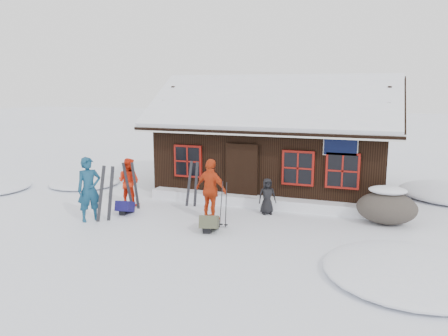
{
  "coord_description": "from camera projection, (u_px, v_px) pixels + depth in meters",
  "views": [
    {
      "loc": [
        5.24,
        -11.42,
        3.95
      ],
      "look_at": [
        0.45,
        1.89,
        1.3
      ],
      "focal_mm": 35.0,
      "sensor_mm": 36.0,
      "label": 1
    }
  ],
  "objects": [
    {
      "name": "ground",
      "position": [
        188.0,
        221.0,
        13.03
      ],
      "size": [
        120.0,
        120.0,
        0.0
      ],
      "primitive_type": "plane",
      "color": "white",
      "rests_on": "ground"
    },
    {
      "name": "mountain_hut",
      "position": [
        277.0,
        149.0,
        16.85
      ],
      "size": [
        8.9,
        6.09,
        4.42
      ],
      "color": "black",
      "rests_on": "ground"
    },
    {
      "name": "snow_drift",
      "position": [
        257.0,
        201.0,
        14.58
      ],
      "size": [
        7.6,
        0.6,
        0.35
      ],
      "primitive_type": "cube",
      "color": "white",
      "rests_on": "ground"
    },
    {
      "name": "snow_mounds",
      "position": [
        258.0,
        210.0,
        14.21
      ],
      "size": [
        20.6,
        13.2,
        0.48
      ],
      "color": "white",
      "rests_on": "ground"
    },
    {
      "name": "skier_teal",
      "position": [
        89.0,
        189.0,
        12.86
      ],
      "size": [
        0.8,
        0.84,
        1.92
      ],
      "primitive_type": "imported",
      "rotation": [
        0.0,
        0.0,
        0.9
      ],
      "color": "navy",
      "rests_on": "ground"
    },
    {
      "name": "skier_orange_left",
      "position": [
        129.0,
        182.0,
        14.64
      ],
      "size": [
        0.8,
        0.64,
        1.6
      ],
      "primitive_type": "imported",
      "rotation": [
        0.0,
        0.0,
        3.1
      ],
      "color": "red",
      "rests_on": "ground"
    },
    {
      "name": "skier_orange_right",
      "position": [
        211.0,
        190.0,
        12.91
      ],
      "size": [
        1.18,
        0.76,
        1.86
      ],
      "primitive_type": "imported",
      "rotation": [
        0.0,
        0.0,
        2.84
      ],
      "color": "red",
      "rests_on": "ground"
    },
    {
      "name": "skier_crouched",
      "position": [
        267.0,
        196.0,
        13.63
      ],
      "size": [
        0.66,
        0.58,
        1.14
      ],
      "primitive_type": "imported",
      "rotation": [
        0.0,
        0.0,
        0.49
      ],
      "color": "black",
      "rests_on": "ground"
    },
    {
      "name": "boulder",
      "position": [
        387.0,
        207.0,
        12.68
      ],
      "size": [
        1.71,
        1.28,
        1.0
      ],
      "color": "#48413A",
      "rests_on": "ground"
    },
    {
      "name": "ski_pair_left",
      "position": [
        106.0,
        194.0,
        12.85
      ],
      "size": [
        0.59,
        0.27,
        1.73
      ],
      "rotation": [
        0.0,
        0.0,
        0.35
      ],
      "color": "black",
      "rests_on": "ground"
    },
    {
      "name": "ski_pair_mid",
      "position": [
        132.0,
        186.0,
        14.28
      ],
      "size": [
        0.57,
        0.19,
        1.57
      ],
      "rotation": [
        0.0,
        0.0,
        0.17
      ],
      "color": "black",
      "rests_on": "ground"
    },
    {
      "name": "ski_pair_right",
      "position": [
        192.0,
        185.0,
        14.45
      ],
      "size": [
        0.53,
        0.14,
        1.58
      ],
      "rotation": [
        0.0,
        0.0,
        -0.09
      ],
      "color": "black",
      "rests_on": "ground"
    },
    {
      "name": "ski_poles",
      "position": [
        224.0,
        205.0,
        12.3
      ],
      "size": [
        0.25,
        0.12,
        1.37
      ],
      "color": "black",
      "rests_on": "ground"
    },
    {
      "name": "backpack_blue",
      "position": [
        125.0,
        209.0,
        13.7
      ],
      "size": [
        0.54,
        0.66,
        0.32
      ],
      "primitive_type": "cube",
      "rotation": [
        0.0,
        0.0,
        0.19
      ],
      "color": "#15124D",
      "rests_on": "ground"
    },
    {
      "name": "backpack_olive",
      "position": [
        209.0,
        225.0,
        12.04
      ],
      "size": [
        0.64,
        0.76,
        0.36
      ],
      "primitive_type": "cube",
      "rotation": [
        0.0,
        0.0,
        0.26
      ],
      "color": "#454732",
      "rests_on": "ground"
    }
  ]
}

